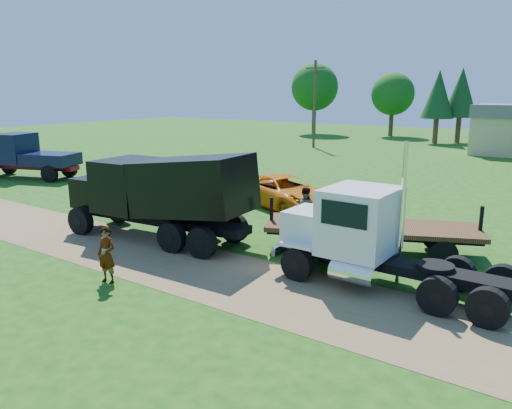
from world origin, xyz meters
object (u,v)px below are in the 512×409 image
Objects in this scene: white_semi_tractor at (361,236)px; black_dump_truck at (162,191)px; navy_truck at (24,155)px; orange_pickup at (284,192)px; flatbed_trailer at (371,231)px; spectator_a at (107,255)px.

black_dump_truck is (-8.51, -0.30, 0.49)m from white_semi_tractor.
orange_pickup is (19.58, 2.80, -0.75)m from navy_truck.
flatbed_trailer reaches higher than orange_pickup.
black_dump_truck is 7.95m from orange_pickup.
navy_truck is 3.93× the size of spectator_a.
flatbed_trailer is (7.69, 3.24, -1.19)m from black_dump_truck.
black_dump_truck reaches higher than orange_pickup.
white_semi_tractor is 27.49m from navy_truck.
white_semi_tractor is at bearing -3.46° from black_dump_truck.
orange_pickup is 0.74× the size of flatbed_trailer.
navy_truck is at bearing 147.34° from spectator_a.
orange_pickup is (1.00, 7.79, -1.21)m from black_dump_truck.
spectator_a is (0.92, -12.18, 0.09)m from orange_pickup.
orange_pickup is 3.25× the size of spectator_a.
spectator_a is at bearing -150.89° from flatbed_trailer.
navy_truck is 22.55m from spectator_a.
orange_pickup is 8.09m from flatbed_trailer.
flatbed_trailer is (26.26, -1.75, -0.72)m from navy_truck.
flatbed_trailer is (6.69, -4.55, 0.02)m from orange_pickup.
black_dump_truck is 19.24m from navy_truck.
black_dump_truck is 8.43m from flatbed_trailer.
navy_truck reaches higher than orange_pickup.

